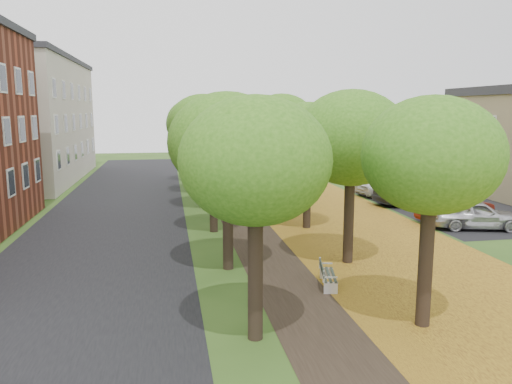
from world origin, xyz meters
name	(u,v)px	position (x,y,z in m)	size (l,w,h in m)	color
ground	(334,332)	(0.00, 0.00, 0.00)	(120.00, 120.00, 0.00)	#2D4C19
street_asphalt	(111,222)	(-7.50, 15.00, 0.00)	(8.00, 70.00, 0.01)	black
footpath	(248,217)	(0.00, 15.00, 0.00)	(3.20, 70.00, 0.01)	black
leaf_verge	(332,214)	(5.00, 15.00, 0.01)	(7.50, 70.00, 0.01)	#B78E21
parking_lot	(456,206)	(13.50, 16.00, 0.00)	(9.00, 16.00, 0.01)	black
tree_row_west	(208,130)	(-2.20, 15.00, 4.92)	(4.12, 34.12, 6.70)	black
tree_row_east	(293,130)	(2.60, 15.00, 4.92)	(4.12, 34.12, 6.70)	black
building_cream	(15,119)	(-17.00, 33.00, 5.21)	(10.30, 20.30, 10.40)	beige
bench	(327,275)	(0.92, 3.50, 0.41)	(0.82, 1.72, 0.78)	#29342C
car_silver	(475,214)	(11.00, 10.25, 0.76)	(1.81, 4.49, 1.53)	#B5B4B9
car_red	(456,208)	(11.00, 12.03, 0.75)	(1.60, 4.58, 1.51)	maroon
car_grey	(411,193)	(11.00, 17.11, 0.75)	(2.10, 5.17, 1.50)	#343539
car_white	(389,186)	(11.00, 20.39, 0.66)	(2.19, 4.75, 1.32)	silver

